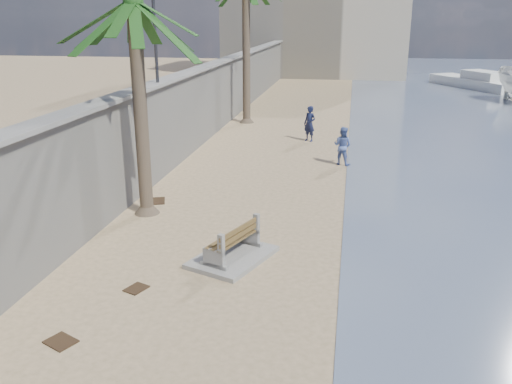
{
  "coord_description": "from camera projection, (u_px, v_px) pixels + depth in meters",
  "views": [
    {
      "loc": [
        2.05,
        -7.45,
        6.03
      ],
      "look_at": [
        -0.5,
        7.0,
        1.2
      ],
      "focal_mm": 38.0,
      "sensor_mm": 36.0,
      "label": 1
    }
  ],
  "objects": [
    {
      "name": "yacht_far",
      "position": [
        474.0,
        84.0,
        46.54
      ],
      "size": [
        6.64,
        9.04,
        1.5
      ],
      "primitive_type": null,
      "rotation": [
        0.0,
        0.0,
        2.09
      ],
      "color": "silver",
      "rests_on": "bay_water"
    },
    {
      "name": "end_building",
      "position": [
        317.0,
        4.0,
        55.97
      ],
      "size": [
        18.0,
        12.0,
        14.0
      ],
      "primitive_type": "cube",
      "color": "#B7AA93",
      "rests_on": "ground_plane"
    },
    {
      "name": "bench_far",
      "position": [
        232.0,
        245.0,
        13.86
      ],
      "size": [
        2.24,
        2.65,
        0.94
      ],
      "color": "gray",
      "rests_on": "ground_plane"
    },
    {
      "name": "person_a",
      "position": [
        310.0,
        121.0,
        26.72
      ],
      "size": [
        0.87,
        0.8,
        2.01
      ],
      "primitive_type": "imported",
      "rotation": [
        0.0,
        0.0,
        -0.57
      ],
      "color": "#151A3A",
      "rests_on": "ground_plane"
    },
    {
      "name": "palm_mid",
      "position": [
        133.0,
        5.0,
        15.28
      ],
      "size": [
        5.0,
        5.0,
        7.25
      ],
      "color": "brown",
      "rests_on": "ground_plane"
    },
    {
      "name": "debris_c",
      "position": [
        156.0,
        201.0,
        18.32
      ],
      "size": [
        0.78,
        0.87,
        0.03
      ],
      "primitive_type": "cube",
      "rotation": [
        0.0,
        0.0,
        5.04
      ],
      "color": "#382616",
      "rests_on": "ground_plane"
    },
    {
      "name": "debris_d",
      "position": [
        136.0,
        289.0,
        12.47
      ],
      "size": [
        0.56,
        0.61,
        0.03
      ],
      "primitive_type": "cube",
      "rotation": [
        0.0,
        0.0,
        4.33
      ],
      "color": "#382616",
      "rests_on": "ground_plane"
    },
    {
      "name": "debris_b",
      "position": [
        61.0,
        342.0,
        10.45
      ],
      "size": [
        0.71,
        0.65,
        0.03
      ],
      "primitive_type": "cube",
      "rotation": [
        0.0,
        0.0,
        5.84
      ],
      "color": "#382616",
      "rests_on": "ground_plane"
    },
    {
      "name": "person_b",
      "position": [
        343.0,
        144.0,
        22.56
      ],
      "size": [
        1.05,
        0.94,
        1.78
      ],
      "primitive_type": "imported",
      "rotation": [
        0.0,
        0.0,
        2.75
      ],
      "color": "#546AAD",
      "rests_on": "ground_plane"
    },
    {
      "name": "seawall",
      "position": [
        211.0,
        100.0,
        28.21
      ],
      "size": [
        0.45,
        70.0,
        3.5
      ],
      "primitive_type": "cube",
      "color": "gray",
      "rests_on": "ground_plane"
    },
    {
      "name": "wall_cap",
      "position": [
        210.0,
        65.0,
        27.65
      ],
      "size": [
        0.8,
        70.0,
        0.12
      ],
      "primitive_type": "cube",
      "color": "gray",
      "rests_on": "seawall"
    }
  ]
}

